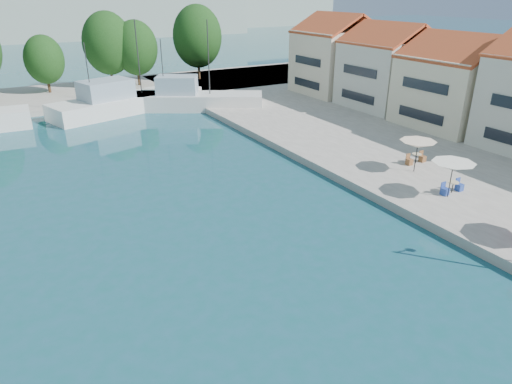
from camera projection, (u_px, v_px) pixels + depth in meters
quay_right at (461, 138)px, 41.50m from camera, size 32.00×92.00×0.60m
quay_far at (52, 98)px, 57.30m from camera, size 90.00×16.00×0.60m
hill_east at (147, 10)px, 166.47m from camera, size 140.00×40.00×12.00m
building_04 at (457, 79)px, 42.88m from camera, size 9.00×8.80×9.20m
building_05 at (388, 64)px, 49.93m from camera, size 8.40×8.80×9.70m
building_06 at (336, 53)px, 56.98m from camera, size 9.00×8.80×10.20m
trawler_03 at (125, 102)px, 51.62m from camera, size 18.20×9.35×10.20m
trawler_04 at (194, 100)px, 52.55m from camera, size 14.84×10.71×10.20m
tree_05 at (44, 60)px, 57.06m from camera, size 4.81×4.81×7.12m
tree_06 at (108, 43)px, 60.57m from camera, size 6.56×6.56×9.71m
tree_07 at (136, 48)px, 61.38m from camera, size 5.80×5.80×8.58m
tree_08 at (197, 36)px, 65.38m from camera, size 7.01×7.01×10.38m
umbrella_white at (453, 166)px, 28.21m from camera, size 2.67×2.67×2.34m
umbrella_cream at (418, 144)px, 32.30m from camera, size 2.57×2.57×2.31m
cafe_table_02 at (452, 189)px, 29.53m from camera, size 1.82×0.70×0.76m
cafe_table_03 at (416, 160)px, 34.59m from camera, size 1.82×0.70×0.76m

